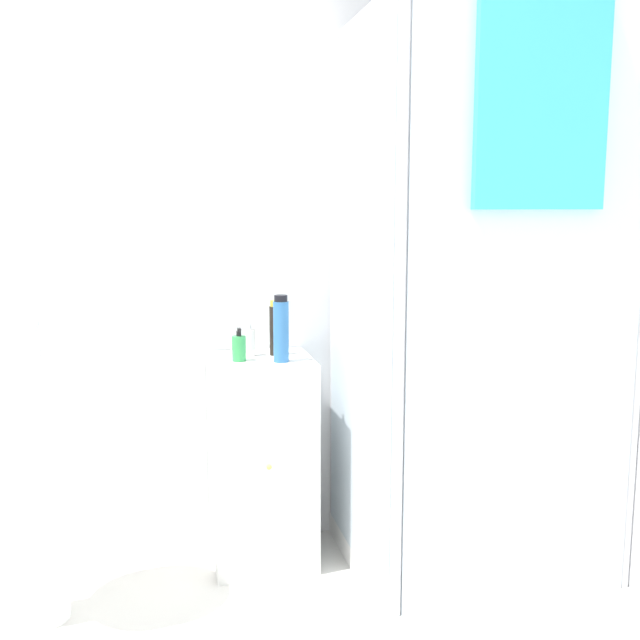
% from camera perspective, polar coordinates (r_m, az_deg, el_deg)
% --- Properties ---
extents(wall_back, '(6.40, 0.06, 2.50)m').
position_cam_1_polar(wall_back, '(3.05, -14.21, 5.46)').
color(wall_back, silver).
rests_on(wall_back, ground_plane).
extents(shower_enclosure, '(0.87, 0.90, 2.07)m').
position_cam_1_polar(shower_enclosure, '(2.84, 10.73, -8.01)').
color(shower_enclosure, white).
rests_on(shower_enclosure, ground_plane).
extents(vanity_cabinet, '(0.39, 0.40, 0.83)m').
position_cam_1_polar(vanity_cabinet, '(3.02, -4.47, -10.60)').
color(vanity_cabinet, silver).
rests_on(vanity_cabinet, ground_plane).
extents(sink, '(0.44, 0.44, 1.03)m').
position_cam_1_polar(sink, '(2.69, -20.89, -8.66)').
color(sink, white).
rests_on(sink, ground_plane).
extents(soap_dispenser, '(0.05, 0.05, 0.13)m').
position_cam_1_polar(soap_dispenser, '(2.85, -6.19, -2.12)').
color(soap_dispenser, green).
rests_on(soap_dispenser, vanity_cabinet).
extents(shampoo_bottle_tall_black, '(0.05, 0.05, 0.22)m').
position_cam_1_polar(shampoo_bottle_tall_black, '(2.94, -3.43, -0.65)').
color(shampoo_bottle_tall_black, black).
rests_on(shampoo_bottle_tall_black, vanity_cabinet).
extents(shampoo_bottle_blue, '(0.06, 0.06, 0.25)m').
position_cam_1_polar(shampoo_bottle_blue, '(2.81, -2.99, -0.72)').
color(shampoo_bottle_blue, '#2D66A3').
rests_on(shampoo_bottle_blue, vanity_cabinet).
extents(lotion_bottle_white, '(0.04, 0.04, 0.14)m').
position_cam_1_polar(lotion_bottle_white, '(2.94, -5.37, -1.69)').
color(lotion_bottle_white, white).
rests_on(lotion_bottle_white, vanity_cabinet).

